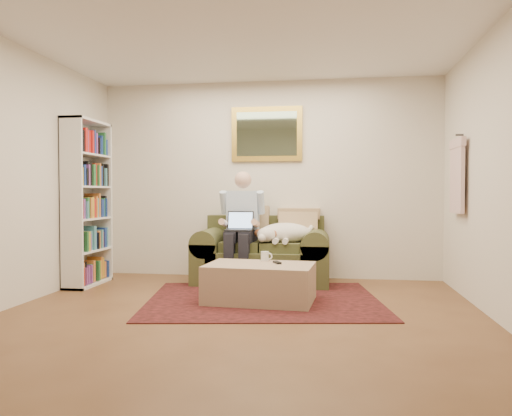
% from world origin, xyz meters
% --- Properties ---
extents(room_shell, '(4.51, 5.00, 2.61)m').
position_xyz_m(room_shell, '(0.00, 0.35, 1.30)').
color(room_shell, brown).
rests_on(room_shell, ground).
extents(rug, '(2.64, 2.24, 0.01)m').
position_xyz_m(rug, '(0.14, 1.04, 0.01)').
color(rug, black).
rests_on(rug, room_shell).
extents(sofa, '(1.65, 0.84, 0.99)m').
position_xyz_m(sofa, '(-0.01, 2.05, 0.29)').
color(sofa, '#474625').
rests_on(sofa, room_shell).
extents(seated_man, '(0.54, 0.78, 1.39)m').
position_xyz_m(seated_man, '(-0.26, 1.90, 0.70)').
color(seated_man, '#8CADD8').
rests_on(seated_man, sofa).
extents(laptop, '(0.32, 0.25, 0.23)m').
position_xyz_m(laptop, '(-0.26, 1.83, 0.73)').
color(laptop, black).
rests_on(laptop, seated_man).
extents(sleeping_dog, '(0.68, 0.43, 0.25)m').
position_xyz_m(sleeping_dog, '(0.29, 1.96, 0.63)').
color(sleeping_dog, white).
rests_on(sleeping_dog, sofa).
extents(ottoman, '(1.13, 0.77, 0.39)m').
position_xyz_m(ottoman, '(0.12, 0.94, 0.20)').
color(ottoman, '#9F846A').
rests_on(ottoman, room_shell).
extents(coffee_mug, '(0.08, 0.08, 0.10)m').
position_xyz_m(coffee_mug, '(0.13, 1.19, 0.44)').
color(coffee_mug, white).
rests_on(coffee_mug, ottoman).
extents(tv_remote, '(0.11, 0.16, 0.02)m').
position_xyz_m(tv_remote, '(0.28, 1.01, 0.40)').
color(tv_remote, black).
rests_on(tv_remote, ottoman).
extents(bookshelf, '(0.28, 0.80, 2.00)m').
position_xyz_m(bookshelf, '(-2.10, 1.60, 1.00)').
color(bookshelf, white).
rests_on(bookshelf, room_shell).
extents(wall_mirror, '(0.94, 0.04, 0.72)m').
position_xyz_m(wall_mirror, '(-0.01, 2.47, 1.90)').
color(wall_mirror, gold).
rests_on(wall_mirror, room_shell).
extents(hanging_shirt, '(0.06, 0.52, 0.90)m').
position_xyz_m(hanging_shirt, '(2.19, 1.60, 1.35)').
color(hanging_shirt, beige).
rests_on(hanging_shirt, room_shell).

